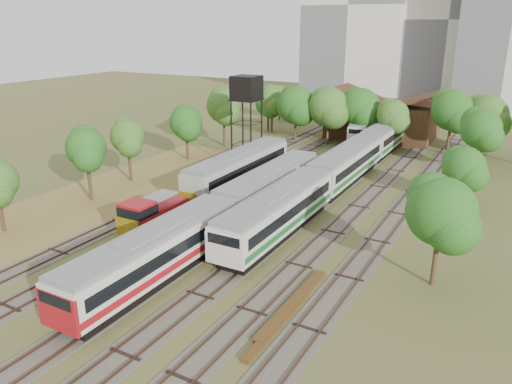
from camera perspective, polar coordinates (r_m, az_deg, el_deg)
The scene contains 17 objects.
ground at distance 33.78m, azimuth -12.41°, elevation -13.10°, with size 240.00×240.00×0.00m, color #475123.
dry_grass_patch at distance 50.74m, azimuth -21.90°, elevation -2.86°, with size 14.00×60.00×0.04m, color brown.
tracks at distance 53.28m, azimuth 4.86°, elevation -0.46°, with size 24.60×80.00×0.19m.
railcar_red_set at distance 42.57m, azimuth -3.92°, elevation -2.64°, with size 3.13×34.58×3.87m.
railcar_green_set at distance 58.14m, azimuth 10.26°, elevation 3.12°, with size 3.24×52.08×4.01m.
railcar_rear at distance 81.45m, azimuth 13.16°, elevation 7.26°, with size 2.86×16.08×3.53m.
shunter_locomotive at distance 44.72m, azimuth -11.75°, elevation -2.61°, with size 2.50×8.10×3.27m.
old_grey_coach at distance 55.89m, azimuth -1.94°, elevation 2.78°, with size 3.14×18.00×3.89m.
water_tower at distance 62.99m, azimuth -1.10°, elevation 11.54°, with size 3.28×3.28×11.34m.
rail_pile_near at distance 33.55m, azimuth 4.25°, elevation -12.59°, with size 0.64×9.67×0.32m, color #553818.
rail_pile_far at distance 31.60m, azimuth 2.61°, elevation -14.80°, with size 0.52×8.28×0.27m, color #553818.
maintenance_shed at distance 82.93m, azimuth 14.29°, elevation 8.11°, with size 16.45×11.55×7.58m.
tree_band_left at distance 62.80m, azimuth -10.74°, elevation 7.27°, with size 6.96×73.25×8.59m.
tree_band_far at distance 74.69m, azimuth 14.55°, elevation 9.07°, with size 44.04×9.42×8.97m.
tree_band_right at distance 51.17m, azimuth 22.87°, elevation 3.24°, with size 5.46×35.32×7.95m.
tower_left at distance 121.98m, azimuth 11.80°, elevation 20.14°, with size 22.00×16.00×42.00m, color beige.
tower_centre at distance 122.24m, azimuth 21.86°, elevation 17.82°, with size 20.00×18.00×36.00m, color beige.
Camera 1 is at (19.75, -20.94, 17.68)m, focal length 35.00 mm.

